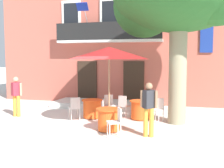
# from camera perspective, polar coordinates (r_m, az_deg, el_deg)

# --- Properties ---
(ground_plane) EXTENTS (120.00, 120.00, 0.00)m
(ground_plane) POSITION_cam_1_polar(r_m,az_deg,el_deg) (9.97, -6.53, -8.71)
(ground_plane) COLOR silver
(building_facade) EXTENTS (13.00, 5.09, 7.50)m
(building_facade) POSITION_cam_1_polar(r_m,az_deg,el_deg) (16.50, 1.43, 9.95)
(building_facade) COLOR #BC5B4C
(building_facade) RESTS_ON ground
(entrance_step_platform) EXTENTS (5.23, 2.01, 0.25)m
(entrance_step_platform) POSITION_cam_1_polar(r_m,az_deg,el_deg) (13.74, -1.50, -4.27)
(entrance_step_platform) COLOR silver
(entrance_step_platform) RESTS_ON ground
(cafe_table_near_tree) EXTENTS (0.86, 0.86, 0.76)m
(cafe_table_near_tree) POSITION_cam_1_polar(r_m,az_deg,el_deg) (11.08, -4.20, -5.20)
(cafe_table_near_tree) COLOR #EA561E
(cafe_table_near_tree) RESTS_ON ground
(cafe_chair_near_tree_0) EXTENTS (0.55, 0.55, 0.91)m
(cafe_chair_near_tree_0) POSITION_cam_1_polar(r_m,az_deg,el_deg) (11.32, -0.59, -4.26)
(cafe_chair_near_tree_0) COLOR silver
(cafe_chair_near_tree_0) RESTS_ON ground
(cafe_chair_near_tree_1) EXTENTS (0.56, 0.56, 0.91)m
(cafe_chair_near_tree_1) POSITION_cam_1_polar(r_m,az_deg,el_deg) (10.77, -7.88, -4.80)
(cafe_chair_near_tree_1) COLOR silver
(cafe_chair_near_tree_1) RESTS_ON ground
(cafe_table_middle) EXTENTS (0.86, 0.86, 0.76)m
(cafe_table_middle) POSITION_cam_1_polar(r_m,az_deg,el_deg) (9.10, -0.66, -7.49)
(cafe_table_middle) COLOR #EA561E
(cafe_table_middle) RESTS_ON ground
(cafe_chair_middle_0) EXTENTS (0.50, 0.50, 0.91)m
(cafe_chair_middle_0) POSITION_cam_1_polar(r_m,az_deg,el_deg) (9.81, -1.29, -5.74)
(cafe_chair_middle_0) COLOR silver
(cafe_chair_middle_0) RESTS_ON ground
(cafe_chair_middle_1) EXTENTS (0.54, 0.54, 0.91)m
(cafe_chair_middle_1) POSITION_cam_1_polar(r_m,az_deg,el_deg) (8.38, 0.92, -7.65)
(cafe_chair_middle_1) COLOR silver
(cafe_chair_middle_1) RESTS_ON ground
(cafe_table_front) EXTENTS (0.86, 0.86, 0.76)m
(cafe_table_front) POSITION_cam_1_polar(r_m,az_deg,el_deg) (10.86, 6.04, -5.43)
(cafe_table_front) COLOR #EA561E
(cafe_table_front) RESTS_ON ground
(cafe_chair_front_0) EXTENTS (0.53, 0.53, 0.91)m
(cafe_chair_front_0) POSITION_cam_1_polar(r_m,az_deg,el_deg) (10.52, 9.72, -5.06)
(cafe_chair_front_0) COLOR silver
(cafe_chair_front_0) RESTS_ON ground
(cafe_chair_front_1) EXTENTS (0.52, 0.52, 0.91)m
(cafe_chair_front_1) POSITION_cam_1_polar(r_m,az_deg,el_deg) (11.16, 2.51, -4.40)
(cafe_chair_front_1) COLOR silver
(cafe_chair_front_1) RESTS_ON ground
(cafe_umbrella) EXTENTS (2.90, 2.90, 2.85)m
(cafe_umbrella) POSITION_cam_1_polar(r_m,az_deg,el_deg) (9.71, -0.62, 6.50)
(cafe_umbrella) COLOR #997A56
(cafe_umbrella) RESTS_ON ground
(pedestrian_mid_plaza) EXTENTS (0.53, 0.40, 1.67)m
(pedestrian_mid_plaza) POSITION_cam_1_polar(r_m,az_deg,el_deg) (11.95, -19.61, -2.04)
(pedestrian_mid_plaza) COLOR gold
(pedestrian_mid_plaza) RESTS_ON ground
(pedestrian_by_tree) EXTENTS (0.53, 0.40, 1.69)m
(pedestrian_by_tree) POSITION_cam_1_polar(r_m,az_deg,el_deg) (8.39, 7.78, -4.70)
(pedestrian_by_tree) COLOR gold
(pedestrian_by_tree) RESTS_ON ground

